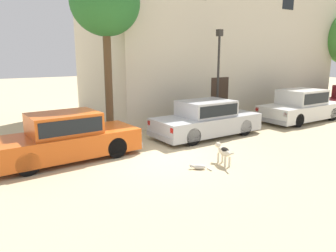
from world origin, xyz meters
name	(u,v)px	position (x,y,z in m)	size (l,w,h in m)	color
ground_plane	(154,157)	(0.00, 0.00, 0.00)	(80.00, 80.00, 0.00)	tan
parked_sedan_nearest	(66,137)	(-2.36, 1.31, 0.72)	(4.59, 1.91, 1.46)	#D15619
parked_sedan_second	(206,119)	(3.14, 1.26, 0.70)	(4.58, 1.86, 1.42)	#B2B5BA
parked_sedan_third	(301,106)	(8.94, 1.08, 0.75)	(4.71, 1.87, 1.53)	silver
apartment_block	(212,31)	(7.87, 6.68, 4.51)	(14.31, 6.54, 9.03)	beige
stray_dog_spotted	(223,151)	(1.39, -1.67, 0.41)	(0.34, 1.01, 0.62)	beige
stray_cat	(198,167)	(0.52, -1.61, 0.07)	(0.47, 0.51, 0.15)	beige
street_lamp	(218,67)	(4.66, 2.36, 2.67)	(0.22, 0.22, 4.23)	#2D2B28
acacia_tree_left	(105,4)	(-0.12, 3.21, 4.98)	(2.58, 2.33, 6.28)	brown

